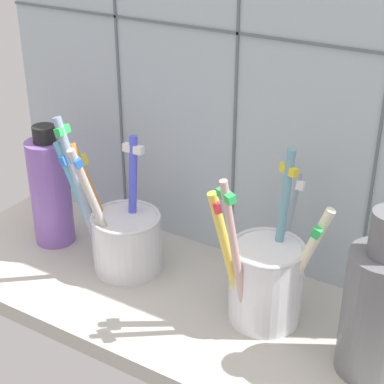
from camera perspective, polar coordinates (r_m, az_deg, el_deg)
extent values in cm
cube|color=#BCB7AD|center=(71.52, -0.75, -10.22)|extent=(64.00, 22.00, 2.00)
cube|color=#B2C1CC|center=(70.68, 4.38, 9.04)|extent=(64.00, 2.00, 45.00)
cube|color=slate|center=(78.05, -6.66, 10.71)|extent=(0.30, 0.20, 45.00)
cube|color=slate|center=(69.75, 3.96, 8.80)|extent=(0.30, 0.20, 45.00)
cube|color=slate|center=(64.42, 16.71, 6.10)|extent=(0.30, 0.20, 45.00)
cube|color=slate|center=(67.95, 4.14, 14.08)|extent=(64.00, 0.20, 0.30)
cylinder|color=silver|center=(74.44, -5.89, -4.56)|extent=(8.07, 8.07, 6.89)
torus|color=silver|center=(72.69, -6.01, -2.25)|extent=(8.17, 8.17, 0.50)
cylinder|color=#56ABD0|center=(73.81, -9.66, -1.14)|extent=(6.30, 1.99, 15.29)
cube|color=blue|center=(72.31, -11.27, 2.96)|extent=(1.29, 2.28, 1.20)
cylinder|color=#93A7C5|center=(73.13, -9.85, -0.18)|extent=(6.02, 1.41, 18.07)
cube|color=green|center=(71.25, -11.62, 5.44)|extent=(1.13, 1.95, 1.12)
cylinder|color=orange|center=(74.17, -8.65, -1.13)|extent=(6.34, 2.23, 14.84)
cube|color=yellow|center=(72.72, -10.10, 2.61)|extent=(1.47, 2.74, 1.32)
cylinder|color=#5157F4|center=(73.12, -5.37, -0.83)|extent=(0.99, 2.46, 15.73)
cube|color=white|center=(70.79, -5.32, 3.91)|extent=(2.49, 0.93, 0.98)
cylinder|color=beige|center=(70.34, -8.46, -1.91)|extent=(3.32, 5.62, 16.61)
cube|color=blue|center=(66.62, -10.39, 2.76)|extent=(2.09, 1.74, 1.10)
cylinder|color=white|center=(66.26, 6.66, -8.16)|extent=(7.63, 7.63, 8.65)
torus|color=silver|center=(63.86, 6.87, -5.00)|extent=(7.74, 7.74, 0.50)
cylinder|color=#94A2B5|center=(67.09, 8.17, -4.59)|extent=(1.16, 6.48, 14.43)
cube|color=white|center=(66.04, 9.25, 0.69)|extent=(2.04, 1.03, 1.16)
cylinder|color=#EFD54D|center=(62.70, 3.38, -6.16)|extent=(4.13, 3.86, 15.51)
cube|color=#E5333F|center=(59.10, 2.15, -1.15)|extent=(1.92, 1.99, 1.13)
cylinder|color=#D1A59F|center=(60.90, 4.00, -6.05)|extent=(2.71, 3.96, 17.66)
cube|color=green|center=(56.61, 3.10, -0.32)|extent=(2.39, 1.90, 0.96)
cylinder|color=#F2ECCB|center=(63.19, 9.65, -6.75)|extent=(5.95, 1.00, 14.70)
cube|color=green|center=(60.15, 11.43, -3.28)|extent=(1.10, 2.29, 1.19)
cylinder|color=#68A2BA|center=(64.81, 7.95, -3.70)|extent=(1.75, 2.48, 18.20)
cube|color=yellow|center=(61.87, 8.73, 1.98)|extent=(2.17, 1.49, 0.90)
cylinder|color=slate|center=(60.66, 16.25, -10.60)|extent=(6.39, 6.39, 12.81)
cylinder|color=#8D61C1|center=(79.83, -12.62, -0.05)|extent=(4.98, 4.98, 13.52)
cylinder|color=black|center=(76.66, -13.20, 5.11)|extent=(2.74, 2.74, 2.00)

